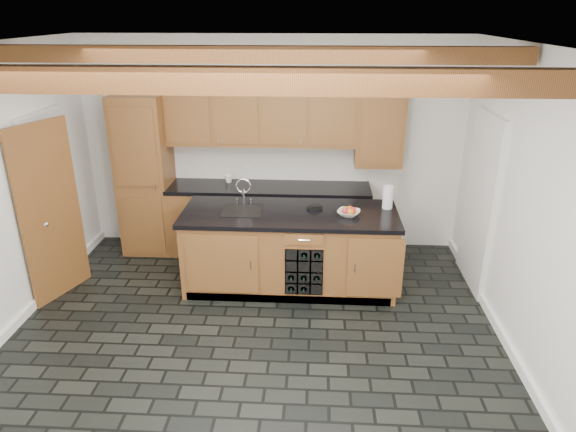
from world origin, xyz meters
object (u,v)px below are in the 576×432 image
fruit_bowl (349,213)px  paper_towel (388,197)px  kitchen_scale (315,207)px  island (290,249)px

fruit_bowl → paper_towel: size_ratio=0.92×
kitchen_scale → fruit_bowl: (0.38, -0.18, 0.01)m
kitchen_scale → paper_towel: size_ratio=0.68×
paper_towel → fruit_bowl: bearing=-150.5°
island → fruit_bowl: bearing=-5.1°
kitchen_scale → island: bearing=179.0°
kitchen_scale → fruit_bowl: 0.42m
fruit_bowl → kitchen_scale: bearing=155.0°
island → paper_towel: bearing=10.2°
kitchen_scale → paper_towel: 0.85m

